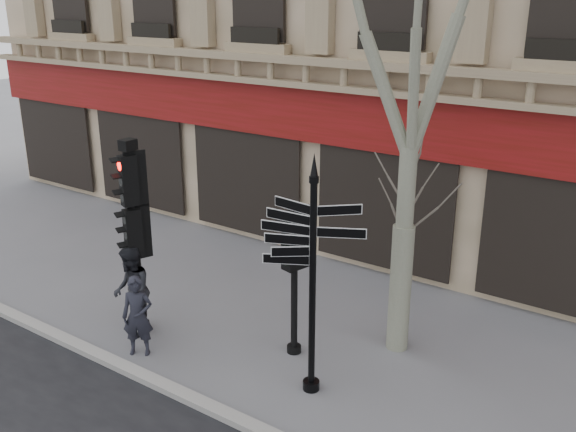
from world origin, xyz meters
name	(u,v)px	position (x,y,z in m)	size (l,w,h in m)	color
ground	(254,367)	(0.00, 0.00, 0.00)	(80.00, 80.00, 0.00)	slate
kerb	(201,403)	(0.00, -1.40, 0.06)	(80.00, 0.25, 0.12)	gray
fingerpost	(313,237)	(1.20, 0.02, 2.74)	(2.15, 2.15, 4.08)	black
traffic_signal_main	(134,213)	(-2.68, -0.14, 2.41)	(0.50, 0.43, 3.82)	black
traffic_signal_secondary	(294,256)	(0.30, 0.83, 1.92)	(0.53, 0.43, 2.76)	black
pedestrian_a	(138,316)	(-2.01, -0.83, 0.77)	(0.56, 0.37, 1.53)	black
pedestrian_b	(132,291)	(-2.65, -0.38, 0.90)	(0.87, 0.68, 1.80)	black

